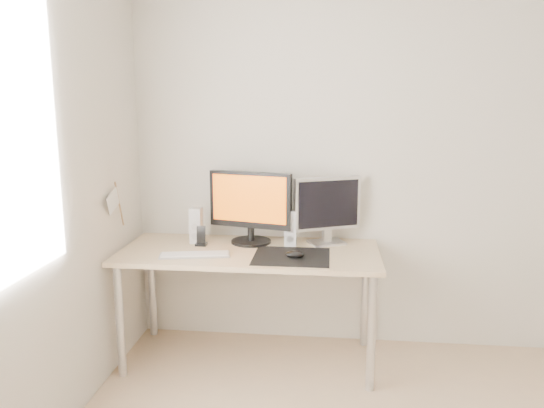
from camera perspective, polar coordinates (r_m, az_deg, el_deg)
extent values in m
plane|color=silver|center=(3.55, 13.48, 4.44)|extent=(3.50, 0.00, 3.50)
cube|color=black|center=(3.17, 2.12, -5.65)|extent=(0.45, 0.40, 0.00)
ellipsoid|color=black|center=(3.13, 2.45, -5.44)|extent=(0.11, 0.07, 0.04)
cube|color=#D1B587|center=(3.30, -2.44, -5.23)|extent=(1.60, 0.70, 0.03)
cylinder|color=silver|center=(3.36, -16.04, -12.03)|extent=(0.05, 0.05, 0.70)
cylinder|color=silver|center=(3.13, 10.66, -13.49)|extent=(0.05, 0.05, 0.70)
cylinder|color=silver|center=(3.86, -12.77, -8.75)|extent=(0.05, 0.05, 0.70)
cylinder|color=silver|center=(3.67, 10.00, -9.71)|extent=(0.05, 0.05, 0.70)
cylinder|color=black|center=(3.47, -2.26, -4.04)|extent=(0.31, 0.31, 0.02)
cylinder|color=black|center=(3.45, -2.27, -2.95)|extent=(0.05, 0.05, 0.12)
cube|color=black|center=(3.39, -2.35, 0.45)|extent=(0.55, 0.17, 0.36)
cube|color=orange|center=(3.37, -2.51, 0.54)|extent=(0.49, 0.12, 0.30)
cube|color=silver|center=(3.46, 5.88, -4.13)|extent=(0.27, 0.24, 0.01)
cube|color=#B4B5B7|center=(3.45, 5.90, -3.21)|extent=(0.06, 0.06, 0.10)
cube|color=silver|center=(3.40, 5.96, 0.05)|extent=(0.43, 0.22, 0.34)
cube|color=black|center=(3.38, 6.12, -0.01)|extent=(0.37, 0.18, 0.30)
cube|color=silver|center=(3.47, -8.15, -2.29)|extent=(0.07, 0.08, 0.23)
cylinder|color=#AEADB0|center=(3.45, -8.29, -3.47)|extent=(0.04, 0.01, 0.04)
cylinder|color=#B6B6B8|center=(3.43, -8.32, -2.45)|extent=(0.04, 0.01, 0.04)
cylinder|color=silver|center=(3.42, -8.35, -1.42)|extent=(0.04, 0.01, 0.04)
cube|color=silver|center=(3.37, 2.01, -2.58)|extent=(0.07, 0.08, 0.23)
cylinder|color=#B5B5B7|center=(3.35, 1.95, -3.80)|extent=(0.04, 0.01, 0.04)
cylinder|color=silver|center=(3.33, 1.96, -2.75)|extent=(0.04, 0.01, 0.04)
cylinder|color=#B3B3B6|center=(3.32, 1.97, -1.69)|extent=(0.04, 0.01, 0.04)
cube|color=#B1B1B3|center=(3.21, -8.28, -5.47)|extent=(0.44, 0.20, 0.01)
cube|color=white|center=(3.21, -8.28, -5.33)|extent=(0.41, 0.18, 0.01)
cube|color=black|center=(3.43, -7.61, -4.31)|extent=(0.07, 0.06, 0.02)
cube|color=black|center=(3.41, -7.64, -3.29)|extent=(0.06, 0.03, 0.11)
cylinder|color=#A57F54|center=(3.37, -16.10, -0.01)|extent=(0.01, 0.10, 0.29)
cube|color=white|center=(3.28, -16.70, 0.37)|extent=(0.00, 0.19, 0.15)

